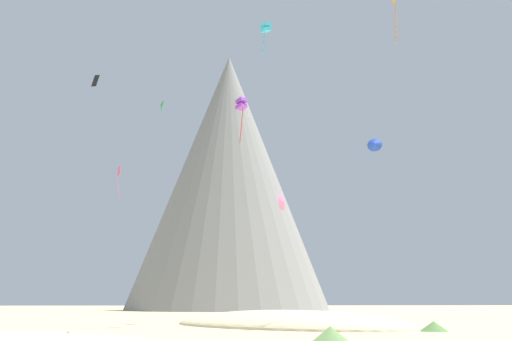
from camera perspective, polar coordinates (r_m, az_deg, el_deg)
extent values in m
ellipsoid|color=beige|center=(62.31, 2.92, -13.58)|extent=(29.55, 31.77, 2.94)
cone|color=#668C4C|center=(36.52, -16.31, -14.15)|extent=(2.29, 2.29, 0.85)
cone|color=#668C4C|center=(36.81, 6.61, -14.32)|extent=(3.63, 3.63, 1.06)
cone|color=#568442|center=(53.90, 15.46, -13.14)|extent=(2.38, 2.38, 0.80)
cone|color=gray|center=(148.41, -2.49, -0.72)|extent=(55.57, 55.57, 59.26)
cone|color=gray|center=(153.86, -1.36, -5.14)|extent=(41.34, 41.34, 37.83)
cube|color=#E5668C|center=(98.80, -12.02, -0.03)|extent=(0.57, 1.20, 1.69)
cylinder|color=#E5668C|center=(98.38, -12.12, -1.41)|extent=(0.44, 0.43, 3.25)
cube|color=purple|center=(73.38, -1.30, 5.67)|extent=(1.43, 1.44, 0.70)
cube|color=purple|center=(73.57, -1.30, 6.16)|extent=(1.43, 1.44, 0.70)
cylinder|color=red|center=(72.76, -1.30, 3.99)|extent=(0.42, 0.33, 4.02)
cube|color=black|center=(71.55, -14.03, 7.72)|extent=(0.95, 0.63, 1.43)
cone|color=pink|center=(80.59, 2.36, -2.80)|extent=(1.55, 2.10, 2.16)
cylinder|color=orange|center=(65.33, 12.28, 12.59)|extent=(0.38, 0.61, 4.36)
cube|color=#33BCDB|center=(68.63, 0.88, 12.36)|extent=(1.18, 1.16, 0.55)
cube|color=#33BCDB|center=(68.83, 0.88, 12.74)|extent=(1.18, 1.16, 0.55)
cylinder|color=#33BCDB|center=(68.03, 0.66, 11.22)|extent=(0.39, 0.19, 2.59)
cone|color=blue|center=(69.96, 10.45, 2.31)|extent=(1.75, 1.29, 1.61)
cone|color=green|center=(86.96, -8.39, 5.74)|extent=(0.88, 1.61, 1.55)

